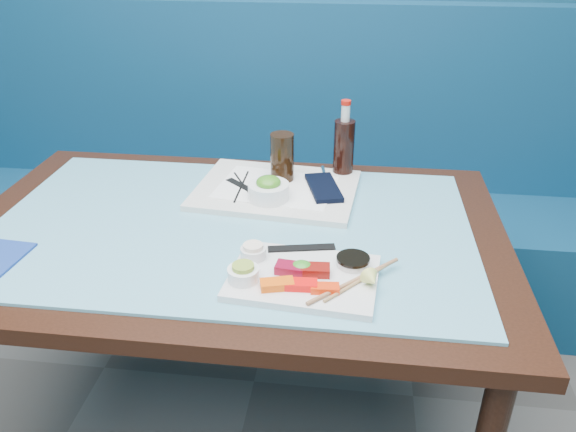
# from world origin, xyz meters

# --- Properties ---
(booth_bench) EXTENTS (3.00, 0.56, 1.17)m
(booth_bench) POSITION_xyz_m (0.00, 2.29, 0.37)
(booth_bench) COLOR navy
(booth_bench) RESTS_ON ground
(dining_table) EXTENTS (1.40, 0.90, 0.75)m
(dining_table) POSITION_xyz_m (0.00, 1.45, 0.67)
(dining_table) COLOR black
(dining_table) RESTS_ON ground
(glass_top) EXTENTS (1.22, 0.76, 0.01)m
(glass_top) POSITION_xyz_m (0.00, 1.45, 0.75)
(glass_top) COLOR #64AEC8
(glass_top) RESTS_ON dining_table
(sashimi_plate) EXTENTS (0.34, 0.25, 0.02)m
(sashimi_plate) POSITION_xyz_m (0.21, 1.22, 0.77)
(sashimi_plate) COLOR white
(sashimi_plate) RESTS_ON glass_top
(salmon_left) EXTENTS (0.08, 0.05, 0.02)m
(salmon_left) POSITION_xyz_m (0.16, 1.17, 0.78)
(salmon_left) COLOR #FF5A0A
(salmon_left) RESTS_ON sashimi_plate
(salmon_mid) EXTENTS (0.07, 0.04, 0.02)m
(salmon_mid) POSITION_xyz_m (0.21, 1.17, 0.78)
(salmon_mid) COLOR #FF0C0A
(salmon_mid) RESTS_ON sashimi_plate
(salmon_right) EXTENTS (0.06, 0.03, 0.01)m
(salmon_right) POSITION_xyz_m (0.26, 1.17, 0.78)
(salmon_right) COLOR #FF340A
(salmon_right) RESTS_ON sashimi_plate
(tuna_left) EXTENTS (0.07, 0.04, 0.02)m
(tuna_left) POSITION_xyz_m (0.18, 1.23, 0.78)
(tuna_left) COLOR maroon
(tuna_left) RESTS_ON sashimi_plate
(tuna_right) EXTENTS (0.06, 0.04, 0.02)m
(tuna_right) POSITION_xyz_m (0.24, 1.23, 0.78)
(tuna_right) COLOR maroon
(tuna_right) RESTS_ON sashimi_plate
(seaweed_garnish) EXTENTS (0.06, 0.06, 0.03)m
(seaweed_garnish) POSITION_xyz_m (0.21, 1.23, 0.79)
(seaweed_garnish) COLOR #329121
(seaweed_garnish) RESTS_ON sashimi_plate
(ramekin_wasabi) EXTENTS (0.09, 0.09, 0.03)m
(ramekin_wasabi) POSITION_xyz_m (0.09, 1.19, 0.79)
(ramekin_wasabi) COLOR white
(ramekin_wasabi) RESTS_ON sashimi_plate
(wasabi_fill) EXTENTS (0.06, 0.06, 0.01)m
(wasabi_fill) POSITION_xyz_m (0.09, 1.19, 0.81)
(wasabi_fill) COLOR #8AA936
(wasabi_fill) RESTS_ON ramekin_wasabi
(ramekin_ginger) EXTENTS (0.07, 0.07, 0.02)m
(ramekin_ginger) POSITION_xyz_m (0.09, 1.28, 0.79)
(ramekin_ginger) COLOR silver
(ramekin_ginger) RESTS_ON sashimi_plate
(ginger_fill) EXTENTS (0.05, 0.05, 0.01)m
(ginger_fill) POSITION_xyz_m (0.09, 1.28, 0.80)
(ginger_fill) COLOR #FEE8D1
(ginger_fill) RESTS_ON ramekin_ginger
(soy_dish) EXTENTS (0.08, 0.08, 0.01)m
(soy_dish) POSITION_xyz_m (0.32, 1.27, 0.78)
(soy_dish) COLOR silver
(soy_dish) RESTS_ON sashimi_plate
(soy_fill) EXTENTS (0.09, 0.09, 0.01)m
(soy_fill) POSITION_xyz_m (0.32, 1.27, 0.79)
(soy_fill) COLOR black
(soy_fill) RESTS_ON soy_dish
(lemon_wedge) EXTENTS (0.05, 0.05, 0.04)m
(lemon_wedge) POSITION_xyz_m (0.36, 1.19, 0.79)
(lemon_wedge) COLOR #D8DF69
(lemon_wedge) RESTS_ON sashimi_plate
(chopstick_sleeve) EXTENTS (0.16, 0.06, 0.00)m
(chopstick_sleeve) POSITION_xyz_m (0.20, 1.33, 0.78)
(chopstick_sleeve) COLOR black
(chopstick_sleeve) RESTS_ON sashimi_plate
(wooden_chopstick_a) EXTENTS (0.19, 0.19, 0.01)m
(wooden_chopstick_a) POSITION_xyz_m (0.32, 1.21, 0.78)
(wooden_chopstick_a) COLOR #9B6A49
(wooden_chopstick_a) RESTS_ON sashimi_plate
(wooden_chopstick_b) EXTENTS (0.14, 0.16, 0.01)m
(wooden_chopstick_b) POSITION_xyz_m (0.33, 1.21, 0.78)
(wooden_chopstick_b) COLOR #A1794B
(wooden_chopstick_b) RESTS_ON sashimi_plate
(serving_tray) EXTENTS (0.48, 0.38, 0.02)m
(serving_tray) POSITION_xyz_m (0.09, 1.65, 0.77)
(serving_tray) COLOR silver
(serving_tray) RESTS_ON glass_top
(paper_placemat) EXTENTS (0.35, 0.27, 0.00)m
(paper_placemat) POSITION_xyz_m (0.09, 1.65, 0.78)
(paper_placemat) COLOR white
(paper_placemat) RESTS_ON serving_tray
(seaweed_bowl) EXTENTS (0.13, 0.13, 0.04)m
(seaweed_bowl) POSITION_xyz_m (0.08, 1.58, 0.80)
(seaweed_bowl) COLOR white
(seaweed_bowl) RESTS_ON serving_tray
(seaweed_salad) EXTENTS (0.09, 0.09, 0.03)m
(seaweed_salad) POSITION_xyz_m (0.08, 1.58, 0.82)
(seaweed_salad) COLOR #40881F
(seaweed_salad) RESTS_ON seaweed_bowl
(cola_glass) EXTENTS (0.07, 0.07, 0.14)m
(cola_glass) POSITION_xyz_m (0.10, 1.71, 0.84)
(cola_glass) COLOR black
(cola_glass) RESTS_ON serving_tray
(navy_pouch) EXTENTS (0.12, 0.19, 0.01)m
(navy_pouch) POSITION_xyz_m (0.22, 1.65, 0.78)
(navy_pouch) COLOR black
(navy_pouch) RESTS_ON serving_tray
(fork) EXTENTS (0.03, 0.09, 0.01)m
(fork) POSITION_xyz_m (0.22, 1.76, 0.78)
(fork) COLOR white
(fork) RESTS_ON serving_tray
(black_chopstick_a) EXTENTS (0.01, 0.20, 0.01)m
(black_chopstick_a) POSITION_xyz_m (-0.01, 1.64, 0.78)
(black_chopstick_a) COLOR black
(black_chopstick_a) RESTS_ON serving_tray
(black_chopstick_b) EXTENTS (0.10, 0.18, 0.01)m
(black_chopstick_b) POSITION_xyz_m (-0.00, 1.64, 0.78)
(black_chopstick_b) COLOR black
(black_chopstick_b) RESTS_ON serving_tray
(tray_sleeve) EXTENTS (0.12, 0.10, 0.00)m
(tray_sleeve) POSITION_xyz_m (-0.01, 1.64, 0.78)
(tray_sleeve) COLOR black
(tray_sleeve) RESTS_ON serving_tray
(cola_bottle_body) EXTENTS (0.08, 0.08, 0.17)m
(cola_bottle_body) POSITION_xyz_m (0.27, 1.79, 0.85)
(cola_bottle_body) COLOR black
(cola_bottle_body) RESTS_ON glass_top
(cola_bottle_neck) EXTENTS (0.03, 0.03, 0.05)m
(cola_bottle_neck) POSITION_xyz_m (0.27, 1.79, 0.96)
(cola_bottle_neck) COLOR silver
(cola_bottle_neck) RESTS_ON cola_bottle_body
(cola_bottle_cap) EXTENTS (0.04, 0.04, 0.01)m
(cola_bottle_cap) POSITION_xyz_m (0.27, 1.79, 0.99)
(cola_bottle_cap) COLOR red
(cola_bottle_cap) RESTS_ON cola_bottle_neck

